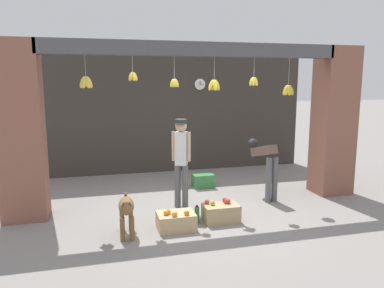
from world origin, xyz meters
name	(u,v)px	position (x,y,z in m)	size (l,w,h in m)	color
ground_plane	(198,209)	(0.00, 0.00, 0.00)	(60.00, 60.00, 0.00)	gray
shop_back_wall	(167,113)	(0.00, 2.94, 1.46)	(7.10, 0.12, 2.92)	#38332D
shop_pillar_left	(21,132)	(-2.90, 0.30, 1.46)	(0.70, 0.60, 2.92)	brown
shop_pillar_right	(334,122)	(2.90, 0.30, 1.46)	(0.70, 0.60, 2.92)	brown
storefront_awning	(197,52)	(0.01, 0.12, 2.75)	(5.20, 0.28, 0.94)	#4C4C51
dog	(126,209)	(-1.33, -0.87, 0.42)	(0.26, 0.82, 0.62)	brown
shopkeeper	(181,157)	(-0.27, 0.16, 0.94)	(0.32, 0.30, 1.61)	#56565B
worker_stooping	(265,161)	(1.42, 0.28, 0.75)	(0.33, 0.85, 1.12)	#56565B
fruit_crate_oranges	(176,221)	(-0.58, -0.80, 0.14)	(0.58, 0.42, 0.33)	tan
fruit_crate_apples	(221,212)	(0.20, -0.67, 0.15)	(0.58, 0.36, 0.36)	tan
produce_box_green	(203,181)	(0.47, 1.30, 0.14)	(0.44, 0.33, 0.29)	#387A42
water_bottle	(197,214)	(-0.19, -0.61, 0.13)	(0.08, 0.08, 0.28)	#38934C
wall_clock	(200,84)	(0.83, 2.86, 2.18)	(0.29, 0.03, 0.29)	black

